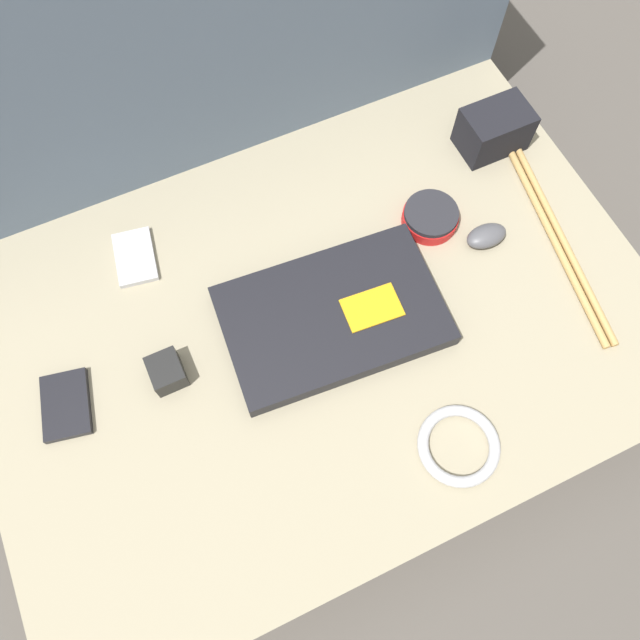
# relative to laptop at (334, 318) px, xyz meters

# --- Properties ---
(ground_plane) EXTENTS (8.00, 8.00, 0.00)m
(ground_plane) POSITION_rel_laptop_xyz_m (-0.02, 0.00, -0.18)
(ground_plane) COLOR #4C4742
(couch_seat) EXTENTS (1.09, 0.75, 0.16)m
(couch_seat) POSITION_rel_laptop_xyz_m (-0.02, 0.00, -0.10)
(couch_seat) COLOR gray
(couch_seat) RESTS_ON ground_plane
(couch_backrest) EXTENTS (1.09, 0.20, 0.58)m
(couch_backrest) POSITION_rel_laptop_xyz_m (-0.02, 0.48, 0.11)
(couch_backrest) COLOR slate
(couch_backrest) RESTS_ON ground_plane
(laptop) EXTENTS (0.36, 0.25, 0.03)m
(laptop) POSITION_rel_laptop_xyz_m (0.00, 0.00, 0.00)
(laptop) COLOR black
(laptop) RESTS_ON couch_seat
(computer_mouse) EXTENTS (0.07, 0.05, 0.03)m
(computer_mouse) POSITION_rel_laptop_xyz_m (0.30, 0.03, -0.00)
(computer_mouse) COLOR #4C4C51
(computer_mouse) RESTS_ON couch_seat
(speaker_puck) EXTENTS (0.10, 0.10, 0.03)m
(speaker_puck) POSITION_rel_laptop_xyz_m (0.23, 0.10, -0.00)
(speaker_puck) COLOR red
(speaker_puck) RESTS_ON couch_seat
(phone_silver) EXTENTS (0.08, 0.11, 0.01)m
(phone_silver) POSITION_rel_laptop_xyz_m (-0.25, 0.25, -0.01)
(phone_silver) COLOR #B7B7BC
(phone_silver) RESTS_ON couch_seat
(phone_black) EXTENTS (0.09, 0.12, 0.01)m
(phone_black) POSITION_rel_laptop_xyz_m (-0.43, 0.04, -0.01)
(phone_black) COLOR black
(phone_black) RESTS_ON couch_seat
(camera_pouch) EXTENTS (0.12, 0.08, 0.08)m
(camera_pouch) POSITION_rel_laptop_xyz_m (0.41, 0.20, 0.02)
(camera_pouch) COLOR black
(camera_pouch) RESTS_ON couch_seat
(charger_brick) EXTENTS (0.05, 0.06, 0.04)m
(charger_brick) POSITION_rel_laptop_xyz_m (-0.27, 0.03, 0.00)
(charger_brick) COLOR black
(charger_brick) RESTS_ON couch_seat
(cable_coil) EXTENTS (0.12, 0.12, 0.02)m
(cable_coil) POSITION_rel_laptop_xyz_m (0.08, -0.26, -0.01)
(cable_coil) COLOR #B2B2B7
(cable_coil) RESTS_ON couch_seat
(drumstick_pair) EXTENTS (0.09, 0.39, 0.01)m
(drumstick_pair) POSITION_rel_laptop_xyz_m (0.41, -0.03, -0.01)
(drumstick_pair) COLOR tan
(drumstick_pair) RESTS_ON couch_seat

